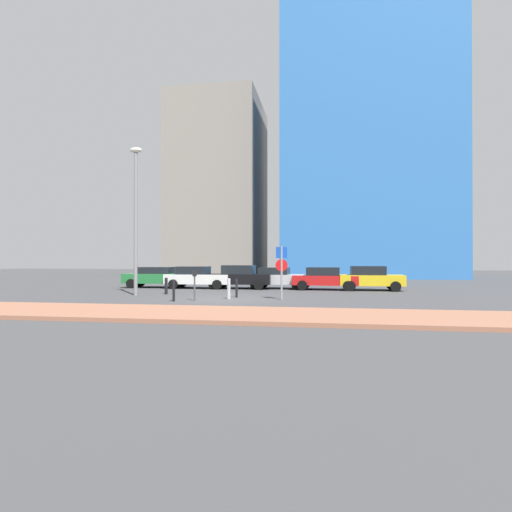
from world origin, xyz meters
TOP-DOWN VIEW (x-y plane):
  - ground_plane at (0.00, 0.00)m, footprint 120.00×120.00m
  - sidewalk_brick at (0.00, -6.27)m, footprint 40.00×3.95m
  - parked_car_green at (-6.69, 7.51)m, footprint 4.68×2.17m
  - parked_car_white at (-3.63, 7.23)m, footprint 4.46×2.03m
  - parked_car_black at (-0.76, 7.42)m, footprint 4.56×2.17m
  - parked_car_silver at (1.80, 7.78)m, footprint 4.15×2.20m
  - parked_car_red at (5.02, 7.22)m, footprint 4.30×2.14m
  - parked_car_yellow at (7.89, 7.16)m, footprint 4.00×2.03m
  - parking_sign_post at (2.90, 0.07)m, footprint 0.59×0.16m
  - parking_meter at (-1.19, -1.10)m, footprint 0.18×0.14m
  - street_lamp at (-5.30, 1.19)m, footprint 0.70×0.36m
  - traffic_bollard_near at (0.46, 0.86)m, footprint 0.12×0.12m
  - traffic_bollard_mid at (-3.94, 2.26)m, footprint 0.17×0.17m
  - traffic_bollard_far at (-2.07, -1.58)m, footprint 0.12×0.12m
  - traffic_bollard_edge at (0.24, 0.01)m, footprint 0.17×0.17m
  - building_colorful_midrise at (9.72, 29.30)m, footprint 18.66×13.47m
  - building_under_construction at (-8.67, 33.33)m, footprint 10.93×13.21m

SIDE VIEW (x-z plane):
  - ground_plane at x=0.00m, z-range 0.00..0.00m
  - sidewalk_brick at x=0.00m, z-range 0.00..0.14m
  - traffic_bollard_mid at x=-3.94m, z-range 0.00..0.94m
  - traffic_bollard_near at x=0.46m, z-range 0.00..0.97m
  - traffic_bollard_edge at x=0.24m, z-range 0.00..1.03m
  - traffic_bollard_far at x=-2.07m, z-range 0.00..1.04m
  - parked_car_silver at x=1.80m, z-range 0.04..1.47m
  - parked_car_red at x=5.02m, z-range 0.03..1.50m
  - parked_car_green at x=-6.69m, z-range 0.05..1.49m
  - parked_car_white at x=-3.63m, z-range 0.02..1.52m
  - parked_car_black at x=-0.76m, z-range 0.01..1.60m
  - parked_car_yellow at x=7.89m, z-range 0.03..1.59m
  - parking_meter at x=-1.19m, z-range 0.21..1.67m
  - parking_sign_post at x=2.90m, z-range 0.33..2.97m
  - street_lamp at x=-5.30m, z-range 0.64..8.83m
  - building_under_construction at x=-8.67m, z-range 0.00..22.57m
  - building_colorful_midrise at x=9.72m, z-range 0.00..30.01m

